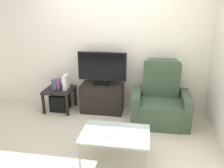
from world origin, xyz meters
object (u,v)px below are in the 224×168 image
Objects in this scene: coffee_table at (115,134)px; game_console at (66,82)px; recliner_armchair at (160,102)px; book_middle at (56,84)px; television at (102,68)px; side_table at (59,92)px; tv_stand at (102,98)px; cell_phone at (110,134)px; book_rightmost at (59,84)px; subwoofer_box at (60,102)px; book_leftmost at (53,84)px.

game_console is at bearing 130.68° from coffee_table.
book_middle is (-1.99, 0.15, 0.17)m from recliner_armchair.
book_middle is at bearing -173.47° from television.
television reaches higher than recliner_armchair.
side_table is 0.18m from book_middle.
tv_stand reaches higher than cell_phone.
book_middle is at bearing -171.41° from game_console.
television is 0.85× the size of recliner_armchair.
book_rightmost is at bearing 177.52° from recliner_armchair.
side_table is 0.26m from game_console.
coffee_table is (1.31, -1.35, 0.20)m from subwoofer_box.
coffee_table is (0.47, -1.43, -0.52)m from television.
television is (0.00, 0.02, 0.60)m from tv_stand.
subwoofer_box is 1.88m from cell_phone.
book_rightmost is 0.74× the size of game_console.
tv_stand is at bearing 5.74° from book_rightmost.
recliner_armchair reaches higher than book_middle.
game_console is at bearing 176.23° from recliner_armchair.
book_middle is (-0.90, -0.08, 0.26)m from tv_stand.
recliner_armchair reaches higher than game_console.
cell_phone reaches higher than coffee_table.
television is 0.91m from book_rightmost.
television is 4.34× the size of book_middle.
subwoofer_box is 0.39m from book_leftmost.
side_table is 2.56× the size of book_middle.
side_table is at bearing 134.23° from coffee_table.
television is at bearing 108.06° from coffee_table.
game_console is at bearing 6.98° from book_leftmost.
tv_stand is 0.74× the size of recliner_armchair.
book_rightmost is at bearing -172.99° from television.
coffee_table is at bearing -43.24° from book_leftmost.
subwoofer_box is (0.00, -0.00, -0.21)m from side_table.
book_leftmost is 1.95m from coffee_table.
tv_stand is 2.47× the size of subwoofer_box.
book_middle is 0.23× the size of coffee_table.
book_rightmost is at bearing -174.26° from tv_stand.
subwoofer_box is 1.12× the size of game_console.
book_leftmost reaches higher than cell_phone.
subwoofer_box is (-0.85, -0.06, -0.12)m from tv_stand.
television reaches higher than cell_phone.
book_rightmost is (0.06, 0.00, 0.00)m from book_middle.
book_middle reaches higher than cell_phone.
television is at bearing 6.21° from book_leftmost.
subwoofer_box is at bearing -45.00° from side_table.
coffee_table is at bearing -49.32° from game_console.
tv_stand reaches higher than subwoofer_box.
coffee_table is at bearing -45.53° from book_rightmost.
recliner_armchair is 7.20× the size of cell_phone.
side_table is at bearing 11.31° from book_leftmost.
game_console is 1.80m from cell_phone.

